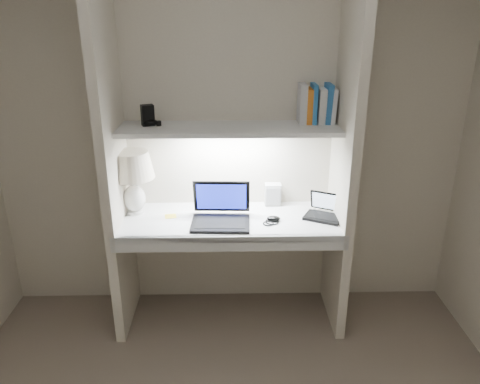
{
  "coord_description": "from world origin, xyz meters",
  "views": [
    {
      "loc": [
        0.01,
        -1.59,
        2.06
      ],
      "look_at": [
        0.06,
        1.05,
        1.02
      ],
      "focal_mm": 35.0,
      "sensor_mm": 36.0,
      "label": 1
    }
  ],
  "objects_px": {
    "speaker": "(273,194)",
    "book_row": "(316,104)",
    "laptop_netbook": "(325,211)",
    "laptop_main": "(221,213)",
    "table_lamp": "(132,172)"
  },
  "relations": [
    {
      "from": "speaker",
      "to": "book_row",
      "type": "height_order",
      "value": "book_row"
    },
    {
      "from": "laptop_netbook",
      "to": "speaker",
      "type": "height_order",
      "value": "same"
    },
    {
      "from": "laptop_main",
      "to": "book_row",
      "type": "height_order",
      "value": "book_row"
    },
    {
      "from": "speaker",
      "to": "book_row",
      "type": "bearing_deg",
      "value": -6.16
    },
    {
      "from": "speaker",
      "to": "book_row",
      "type": "relative_size",
      "value": 0.62
    },
    {
      "from": "table_lamp",
      "to": "book_row",
      "type": "distance_m",
      "value": 1.28
    },
    {
      "from": "laptop_main",
      "to": "table_lamp",
      "type": "bearing_deg",
      "value": 168.3
    },
    {
      "from": "laptop_main",
      "to": "laptop_netbook",
      "type": "relative_size",
      "value": 1.26
    },
    {
      "from": "laptop_main",
      "to": "book_row",
      "type": "distance_m",
      "value": 0.94
    },
    {
      "from": "laptop_main",
      "to": "laptop_netbook",
      "type": "xyz_separation_m",
      "value": [
        0.69,
        0.06,
        -0.02
      ]
    },
    {
      "from": "speaker",
      "to": "table_lamp",
      "type": "bearing_deg",
      "value": -173.77
    },
    {
      "from": "laptop_main",
      "to": "laptop_netbook",
      "type": "bearing_deg",
      "value": 6.78
    },
    {
      "from": "table_lamp",
      "to": "speaker",
      "type": "bearing_deg",
      "value": 7.61
    },
    {
      "from": "table_lamp",
      "to": "book_row",
      "type": "height_order",
      "value": "book_row"
    },
    {
      "from": "laptop_netbook",
      "to": "speaker",
      "type": "bearing_deg",
      "value": 173.36
    }
  ]
}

